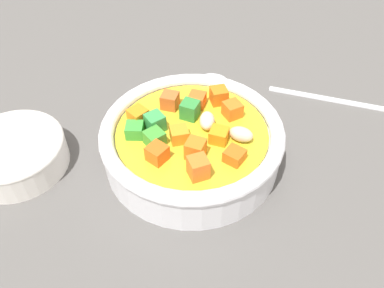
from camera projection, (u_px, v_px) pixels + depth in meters
The scene contains 4 objects.
ground_plane at pixel (192, 164), 43.78cm from camera, with size 140.00×140.00×2.00cm, color #565451.
soup_bowl_main at pixel (192, 141), 41.16cm from camera, with size 19.14×19.14×6.12cm.
spoon at pixel (280, 88), 51.36cm from camera, with size 22.71×10.73×0.80cm.
side_bowl_small at pixel (15, 153), 41.10cm from camera, with size 10.80×10.80×3.47cm.
Camera 1 is at (2.78, 29.14, 31.64)cm, focal length 36.47 mm.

